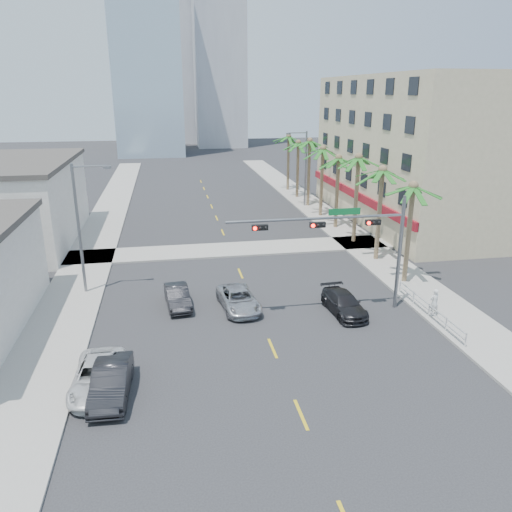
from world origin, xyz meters
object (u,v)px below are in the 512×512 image
(car_lane_left, at_px, (178,297))
(pedestrian, at_px, (434,303))
(traffic_signal_mast, at_px, (353,235))
(car_parked_far, at_px, (98,376))
(car_lane_right, at_px, (344,303))
(car_lane_center, at_px, (239,299))
(car_parked_mid, at_px, (111,382))

(car_lane_left, bearing_deg, pedestrian, -21.93)
(traffic_signal_mast, height_order, car_parked_far, traffic_signal_mast)
(car_parked_far, height_order, car_lane_left, car_parked_far)
(traffic_signal_mast, height_order, car_lane_right, traffic_signal_mast)
(car_lane_left, distance_m, car_lane_center, 4.02)
(car_parked_mid, height_order, pedestrian, pedestrian)
(traffic_signal_mast, distance_m, car_lane_right, 4.43)
(car_lane_center, height_order, pedestrian, pedestrian)
(traffic_signal_mast, height_order, pedestrian, traffic_signal_mast)
(car_lane_center, bearing_deg, pedestrian, -22.42)
(car_lane_right, height_order, pedestrian, pedestrian)
(traffic_signal_mast, bearing_deg, car_lane_center, 167.03)
(car_lane_right, relative_size, pedestrian, 2.52)
(pedestrian, bearing_deg, traffic_signal_mast, -33.19)
(car_parked_mid, bearing_deg, car_lane_left, 73.74)
(car_parked_mid, xyz_separation_m, pedestrian, (18.84, 5.10, 0.29))
(car_parked_mid, distance_m, car_lane_center, 11.19)
(car_parked_far, bearing_deg, pedestrian, 14.10)
(car_lane_left, xyz_separation_m, pedestrian, (15.55, -4.61, 0.37))
(traffic_signal_mast, bearing_deg, car_parked_mid, -153.40)
(car_parked_far, xyz_separation_m, car_lane_right, (14.31, 6.11, -0.03))
(traffic_signal_mast, xyz_separation_m, car_lane_left, (-10.73, 2.68, -4.39))
(car_lane_left, xyz_separation_m, car_lane_center, (3.86, -1.10, -0.01))
(car_parked_far, relative_size, car_lane_left, 1.20)
(traffic_signal_mast, distance_m, car_parked_mid, 16.26)
(car_parked_far, height_order, car_lane_right, car_parked_far)
(car_parked_far, distance_m, car_lane_left, 9.86)
(car_lane_left, bearing_deg, car_lane_right, -21.20)
(traffic_signal_mast, relative_size, pedestrian, 6.24)
(car_lane_right, distance_m, pedestrian, 5.49)
(traffic_signal_mast, distance_m, car_parked_far, 16.59)
(car_parked_far, bearing_deg, traffic_signal_mast, 24.69)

